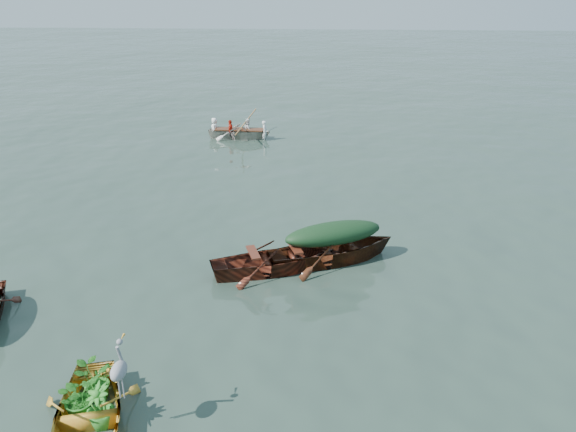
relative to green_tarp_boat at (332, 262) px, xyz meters
name	(u,v)px	position (x,y,z in m)	size (l,w,h in m)	color
ground	(257,306)	(-1.55, -2.09, 0.00)	(140.00, 140.00, 0.00)	#2F4238
green_tarp_boat	(332,262)	(0.00, 0.00, 0.00)	(1.35, 4.35, 1.01)	#572E14
open_wooden_boat	(274,271)	(-1.33, -0.59, 0.00)	(1.26, 4.04, 0.92)	maroon
rowed_boat	(240,138)	(-3.92, 10.99, 0.00)	(1.10, 3.67, 0.84)	beige
green_tarp_cover	(333,232)	(0.00, 0.00, 0.77)	(0.74, 2.39, 0.52)	#16361A
thwart_benches	(274,253)	(-1.33, -0.59, 0.48)	(0.75, 2.02, 0.04)	#4D1E12
heron	(120,380)	(-3.06, -5.65, 0.92)	(0.28, 0.40, 0.92)	#9799A0
dinghy_weeds	(87,372)	(-3.70, -5.32, 0.76)	(0.70, 0.90, 0.60)	#22711D
rowers	(239,120)	(-3.92, 10.99, 0.80)	(0.99, 2.57, 0.76)	silver
oars	(239,128)	(-3.92, 10.99, 0.45)	(2.60, 0.60, 0.06)	#A6723F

